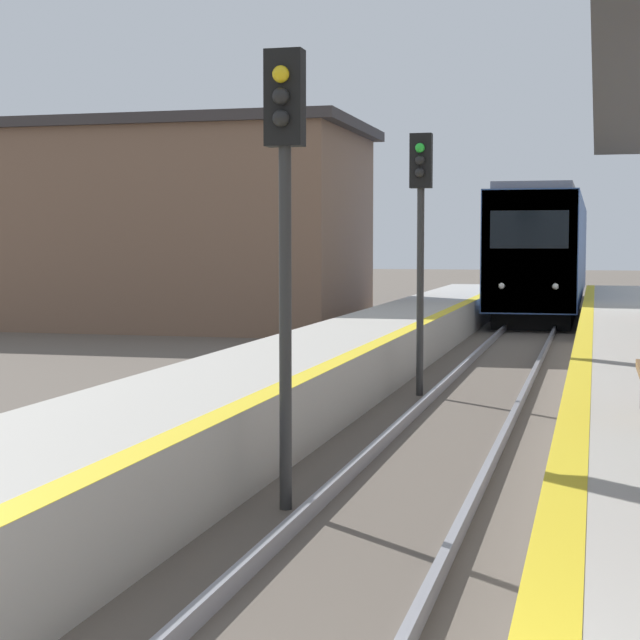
{
  "coord_description": "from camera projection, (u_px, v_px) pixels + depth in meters",
  "views": [
    {
      "loc": [
        1.83,
        -2.87,
        2.56
      ],
      "look_at": [
        -4.25,
        20.67,
        0.8
      ],
      "focal_mm": 60.0,
      "sensor_mm": 36.0,
      "label": 1
    }
  ],
  "objects": [
    {
      "name": "train",
      "position": [
        547.0,
        252.0,
        40.86
      ],
      "size": [
        2.71,
        22.78,
        4.33
      ],
      "color": "black",
      "rests_on": "ground"
    },
    {
      "name": "signal_near",
      "position": [
        285.0,
        190.0,
        10.07
      ],
      "size": [
        0.36,
        0.31,
        4.37
      ],
      "color": "#2D2D2D",
      "rests_on": "ground"
    },
    {
      "name": "signal_mid",
      "position": [
        421.0,
        213.0,
        17.73
      ],
      "size": [
        0.36,
        0.31,
        4.37
      ],
      "color": "#2D2D2D",
      "rests_on": "ground"
    },
    {
      "name": "station_building",
      "position": [
        140.0,
        226.0,
        33.01
      ],
      "size": [
        13.97,
        7.09,
        6.12
      ],
      "color": "brown",
      "rests_on": "ground"
    }
  ]
}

